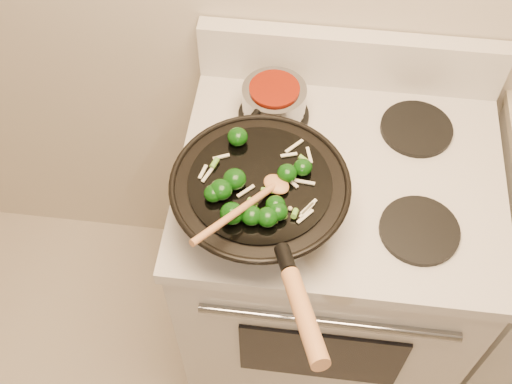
# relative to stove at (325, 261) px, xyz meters

# --- Properties ---
(stove) EXTENTS (0.78, 0.67, 1.08)m
(stove) POSITION_rel_stove_xyz_m (0.00, 0.00, 0.00)
(stove) COLOR silver
(stove) RESTS_ON ground
(wok) EXTENTS (0.39, 0.63, 0.24)m
(wok) POSITION_rel_stove_xyz_m (-0.18, -0.16, 0.53)
(wok) COLOR black
(wok) RESTS_ON stove
(stirfry) EXTENTS (0.26, 0.25, 0.04)m
(stirfry) POSITION_rel_stove_xyz_m (-0.19, -0.18, 0.60)
(stirfry) COLOR #0A3508
(stirfry) RESTS_ON wok
(wooden_spoon) EXTENTS (0.18, 0.24, 0.08)m
(wooden_spoon) POSITION_rel_stove_xyz_m (-0.18, -0.22, 0.61)
(wooden_spoon) COLOR #B47547
(wooden_spoon) RESTS_ON wok
(saucepan) EXTENTS (0.16, 0.24, 0.09)m
(saucepan) POSITION_rel_stove_xyz_m (-0.18, 0.15, 0.51)
(saucepan) COLOR gray
(saucepan) RESTS_ON stove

